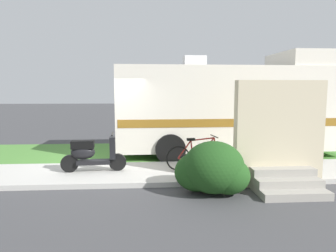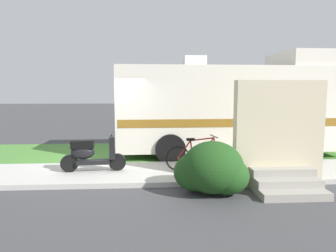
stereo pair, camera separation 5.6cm
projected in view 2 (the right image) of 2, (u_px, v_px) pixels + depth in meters
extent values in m
plane|color=#424244|center=(102.00, 165.00, 9.02)|extent=(80.00, 80.00, 0.00)
cube|color=beige|center=(95.00, 174.00, 7.82)|extent=(24.00, 2.00, 0.12)
cube|color=#4C8438|center=(109.00, 153.00, 10.50)|extent=(24.00, 3.40, 0.08)
cube|color=silver|center=(226.00, 107.00, 10.28)|extent=(7.16, 2.56, 2.61)
cube|color=silver|center=(305.00, 60.00, 10.30)|extent=(1.84, 2.35, 0.50)
cube|color=#8C601E|center=(226.00, 119.00, 10.33)|extent=(7.01, 2.58, 0.24)
cube|color=black|center=(328.00, 93.00, 10.50)|extent=(0.11, 2.08, 0.90)
cube|color=silver|center=(195.00, 62.00, 10.03)|extent=(0.71, 0.61, 0.36)
cylinder|color=black|center=(274.00, 136.00, 11.75)|extent=(0.90, 0.29, 0.90)
cylinder|color=black|center=(306.00, 147.00, 9.43)|extent=(0.90, 0.29, 0.90)
cylinder|color=black|center=(165.00, 137.00, 11.43)|extent=(0.90, 0.29, 0.90)
cylinder|color=black|center=(170.00, 149.00, 9.11)|extent=(0.90, 0.29, 0.90)
cylinder|color=black|center=(117.00, 162.00, 7.94)|extent=(0.45, 0.13, 0.44)
cylinder|color=black|center=(69.00, 163.00, 7.79)|extent=(0.45, 0.13, 0.44)
cube|color=black|center=(94.00, 162.00, 7.86)|extent=(0.85, 0.34, 0.10)
cube|color=black|center=(82.00, 144.00, 7.77)|extent=(0.58, 0.30, 0.20)
ellipsoid|color=black|center=(83.00, 152.00, 7.79)|extent=(0.62, 0.34, 0.36)
cube|color=black|center=(112.00, 148.00, 7.88)|extent=(0.16, 0.33, 0.56)
cylinder|color=black|center=(112.00, 134.00, 7.84)|extent=(0.07, 0.50, 0.04)
sphere|color=white|center=(112.00, 141.00, 7.86)|extent=(0.12, 0.12, 0.12)
torus|color=black|center=(217.00, 156.00, 8.12)|extent=(0.64, 0.13, 0.64)
torus|color=black|center=(178.00, 158.00, 7.91)|extent=(0.64, 0.13, 0.64)
cylinder|color=maroon|center=(203.00, 150.00, 8.03)|extent=(0.59, 0.12, 0.67)
cylinder|color=maroon|center=(192.00, 152.00, 7.96)|extent=(0.10, 0.05, 0.60)
cylinder|color=maroon|center=(202.00, 139.00, 7.98)|extent=(0.63, 0.13, 0.09)
cylinder|color=maroon|center=(185.00, 161.00, 7.96)|extent=(0.41, 0.10, 0.18)
cylinder|color=maroon|center=(184.00, 149.00, 7.91)|extent=(0.37, 0.09, 0.47)
cylinder|color=maroon|center=(215.00, 147.00, 8.08)|extent=(0.12, 0.05, 0.51)
cube|color=black|center=(191.00, 139.00, 7.92)|extent=(0.21, 0.13, 0.06)
cylinder|color=black|center=(214.00, 136.00, 8.04)|extent=(0.10, 0.52, 0.03)
cube|color=#1E478C|center=(225.00, 113.00, 15.20)|extent=(2.62, 2.12, 1.48)
cube|color=black|center=(225.00, 104.00, 15.15)|extent=(2.49, 2.14, 0.44)
cube|color=#1E478C|center=(282.00, 120.00, 15.39)|extent=(3.20, 2.13, 0.77)
cylinder|color=black|center=(225.00, 129.00, 14.27)|extent=(0.76, 0.25, 0.76)
cylinder|color=black|center=(216.00, 124.00, 16.27)|extent=(0.76, 0.25, 0.76)
cylinder|color=black|center=(298.00, 128.00, 14.44)|extent=(0.76, 0.25, 0.76)
cylinder|color=black|center=(281.00, 124.00, 16.44)|extent=(0.76, 0.25, 0.76)
cube|color=#9E998E|center=(288.00, 191.00, 6.49)|extent=(1.40, 0.96, 0.16)
cube|color=#9E998E|center=(285.00, 181.00, 6.63)|extent=(1.40, 0.64, 0.16)
cube|color=#9E998E|center=(283.00, 172.00, 6.77)|extent=(1.40, 0.32, 0.16)
cube|color=beige|center=(278.00, 134.00, 6.98)|extent=(2.00, 0.30, 2.40)
ellipsoid|color=#1E4719|center=(213.00, 167.00, 6.44)|extent=(1.29, 1.16, 1.10)
ellipsoid|color=#1E4719|center=(196.00, 172.00, 6.56)|extent=(0.97, 0.87, 0.82)
ellipsoid|color=#1E4719|center=(227.00, 176.00, 6.38)|extent=(0.90, 0.81, 0.77)
cylinder|color=#19722D|center=(264.00, 164.00, 8.14)|extent=(0.08, 0.08, 0.24)
cylinder|color=#19722D|center=(264.00, 159.00, 8.12)|extent=(0.03, 0.03, 0.05)
cylinder|color=black|center=(264.00, 158.00, 8.12)|extent=(0.04, 0.04, 0.02)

